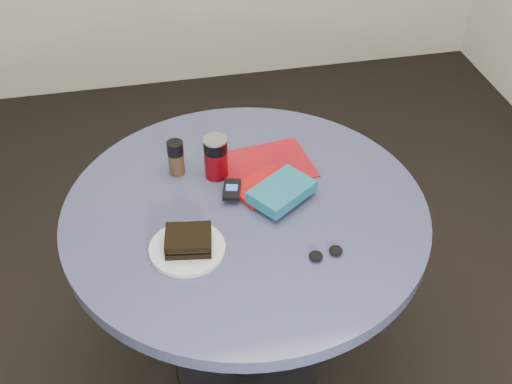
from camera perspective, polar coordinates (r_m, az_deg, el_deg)
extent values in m
plane|color=black|center=(2.32, -0.75, -15.37)|extent=(4.00, 4.00, 0.00)
cylinder|color=black|center=(2.30, -0.76, -15.16)|extent=(0.48, 0.48, 0.03)
cylinder|color=black|center=(2.02, -0.84, -9.45)|extent=(0.11, 0.11, 0.68)
cylinder|color=#363D5A|center=(1.76, -0.96, -1.86)|extent=(1.00, 1.00, 0.04)
cylinder|color=silver|center=(1.64, -6.12, -5.02)|extent=(0.25, 0.25, 0.01)
cube|color=black|center=(1.63, -6.00, -4.60)|extent=(0.13, 0.11, 0.02)
cube|color=black|center=(1.62, -6.03, -4.29)|extent=(0.11, 0.10, 0.01)
cube|color=black|center=(1.61, -6.06, -3.98)|extent=(0.13, 0.11, 0.02)
cylinder|color=#68050C|center=(1.83, -3.56, 2.57)|extent=(0.08, 0.08, 0.09)
cylinder|color=black|center=(1.80, -3.64, 4.11)|extent=(0.08, 0.08, 0.04)
cylinder|color=silver|center=(1.78, -3.67, 4.65)|extent=(0.08, 0.08, 0.01)
cylinder|color=#3C2A1A|center=(1.86, -7.07, 2.55)|extent=(0.06, 0.06, 0.07)
cylinder|color=black|center=(1.82, -7.21, 3.89)|extent=(0.06, 0.06, 0.04)
cube|color=maroon|center=(1.89, 0.83, 2.38)|extent=(0.29, 0.23, 0.00)
cube|color=#A70D0E|center=(1.80, 0.55, 0.52)|extent=(0.19, 0.17, 0.01)
cube|color=#17586E|center=(1.75, 2.31, 0.05)|extent=(0.20, 0.19, 0.03)
cube|color=black|center=(1.77, -2.16, 0.22)|extent=(0.07, 0.09, 0.01)
cube|color=#2148A5|center=(1.76, -2.17, 0.41)|extent=(0.04, 0.03, 0.00)
ellipsoid|color=black|center=(1.61, 5.34, -5.70)|extent=(0.04, 0.04, 0.02)
ellipsoid|color=black|center=(1.63, 7.10, -5.19)|extent=(0.04, 0.04, 0.02)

